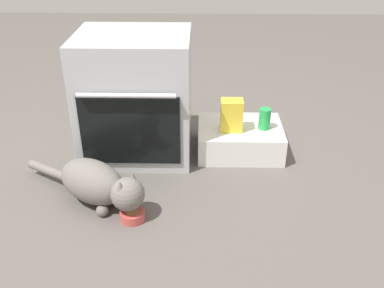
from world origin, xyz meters
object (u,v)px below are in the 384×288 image
pantry_cabinet (240,139)px  soda_can (265,119)px  food_bowl (132,214)px  cat (98,184)px  oven (136,96)px  snack_bag (232,115)px

pantry_cabinet → soda_can: soda_can is taller
food_bowl → cat: cat is taller
oven → pantry_cabinet: (0.59, 0.00, -0.26)m
oven → snack_bag: (0.53, -0.04, -0.09)m
snack_bag → oven: bearing=175.7°
cat → soda_can: 0.99m
soda_can → snack_bag: bearing=-173.2°
oven → food_bowl: size_ratio=5.92×
pantry_cabinet → cat: cat is taller
cat → snack_bag: size_ratio=3.70×
oven → soda_can: 0.73m
pantry_cabinet → cat: bearing=-143.1°
oven → food_bowl: 0.71m
snack_bag → cat: bearing=-143.2°
oven → cat: bearing=-103.0°
oven → pantry_cabinet: oven is taller
oven → snack_bag: size_ratio=3.81×
food_bowl → snack_bag: (0.48, 0.60, 0.22)m
pantry_cabinet → soda_can: 0.19m
oven → soda_can: (0.72, -0.02, -0.12)m
snack_bag → soda_can: size_ratio=1.50×
food_bowl → cat: size_ratio=0.17×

